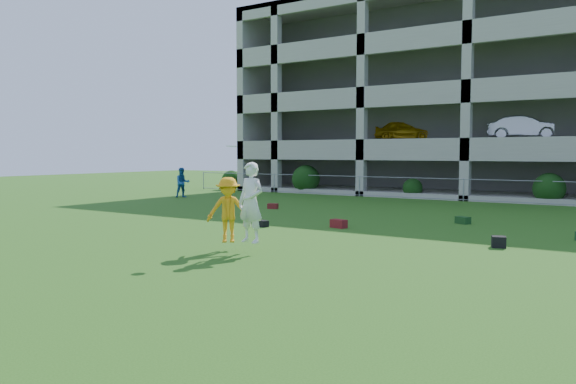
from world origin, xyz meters
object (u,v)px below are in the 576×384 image
Objects in this scene: bystander_a at (182,183)px; parking_garage at (504,98)px; crate_d at (499,242)px; frisbee_contest at (237,207)px.

parking_garage is (13.97, 14.95, 5.17)m from bystander_a.
parking_garage is (-4.91, 22.62, 5.86)m from crate_d.
bystander_a is at bearing -133.05° from parking_garage.
parking_garage reaches higher than frisbee_contest.
frisbee_contest is (-5.43, -4.35, 1.00)m from crate_d.
crate_d is 7.03m from frisbee_contest.
bystander_a is at bearing 138.24° from frisbee_contest.
parking_garage is at bearing 102.26° from crate_d.
crate_d is 0.14× the size of frisbee_contest.
crate_d is 0.01× the size of parking_garage.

